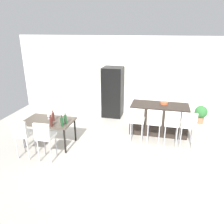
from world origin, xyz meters
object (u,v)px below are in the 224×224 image
Objects in this scene: bar_chair_far at (188,124)px; wine_bottle_right at (51,122)px; dining_table at (49,123)px; refrigerator at (113,92)px; bar_chair_left at (137,119)px; potted_plant at (201,113)px; fruit_bowl at (164,103)px; kitchen_island at (159,119)px; dining_chair_near at (22,133)px; wine_bottle_left at (66,119)px; dining_chair_far at (45,135)px; wine_bottle_middle at (62,122)px; wine_bottle_corner at (53,117)px; wine_glass_far at (48,115)px; bar_chair_right at (172,122)px; bar_chair_middle at (154,121)px.

wine_bottle_right reaches higher than bar_chair_far.
dining_table is 2.90m from refrigerator.
potted_plant is at bearing 42.70° from bar_chair_left.
bar_chair_left is 2.20m from refrigerator.
potted_plant is (1.29, 0.96, -0.58)m from fruit_bowl.
kitchen_island is 4.01m from dining_chair_near.
fruit_bowl is at bearing 34.57° from wine_bottle_left.
wine_bottle_middle is at bearing 66.70° from dining_chair_far.
potted_plant is (2.01, 1.85, -0.33)m from bar_chair_left.
bar_chair_far is 3.84m from dining_table.
kitchen_island is at bearing 40.94° from dining_chair_far.
kitchen_island is 3.05m from wine_bottle_middle.
fruit_bowl is at bearing 35.04° from wine_bottle_right.
potted_plant is (0.62, 1.85, -0.33)m from bar_chair_far.
fruit_bowl is at bearing 126.85° from bar_chair_far.
wine_bottle_corner reaches higher than potted_plant.
potted_plant is (1.41, 1.07, -0.09)m from kitchen_island.
wine_bottle_middle is 1.78× the size of wine_glass_far.
fruit_bowl is (3.40, 2.42, 0.26)m from dining_chair_near.
fruit_bowl is at bearing 26.27° from wine_glass_far.
fruit_bowl is at bearing 28.07° from dining_table.
wine_bottle_left is at bearing 69.43° from dining_chair_far.
dining_chair_near is 4.56× the size of fruit_bowl.
wine_bottle_middle reaches higher than fruit_bowl.
refrigerator reaches higher than wine_bottle_left.
bar_chair_middle is at bearing 180.00° from bar_chair_right.
bar_chair_left is 3.39× the size of wine_bottle_left.
dining_chair_far is (0.61, 0.00, 0.00)m from dining_chair_near.
dining_chair_near is at bearing -119.93° from wine_bottle_corner.
dining_chair_near is at bearing -147.95° from wine_bottle_middle.
wine_glass_far is (-0.35, 0.87, 0.17)m from dining_chair_far.
wine_bottle_left is at bearing -159.68° from bar_chair_middle.
fruit_bowl is (0.23, 0.89, 0.26)m from bar_chair_middle.
bar_chair_middle is 2.42m from potted_plant.
refrigerator is at bearing 65.84° from dining_chair_near.
bar_chair_left reaches higher than dining_table.
bar_chair_far and wine_bottle_middle have the same top height.
bar_chair_middle reaches higher than dining_table.
dining_chair_far is 3.52m from refrigerator.
dining_chair_far is 4.56× the size of fruit_bowl.
wine_glass_far is (-0.61, 0.20, -0.00)m from wine_bottle_left.
potted_plant is (4.43, 2.51, -0.49)m from wine_glass_far.
refrigerator reaches higher than fruit_bowl.
refrigerator reaches higher than wine_glass_far.
bar_chair_middle is at bearing 25.82° from dining_chair_near.
dining_chair_far reaches higher than fruit_bowl.
dining_chair_far is 6.03× the size of wine_glass_far.
wine_bottle_middle is at bearing 32.05° from dining_chair_near.
bar_chair_middle is 2.96m from dining_table.
dining_table is at bearing 128.92° from wine_bottle_right.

